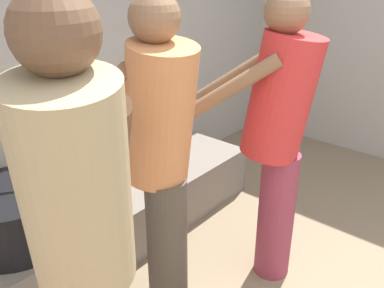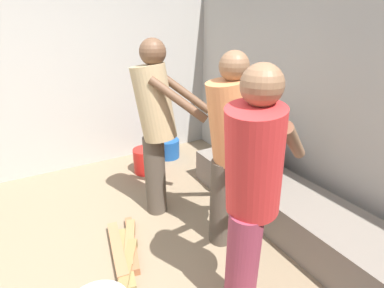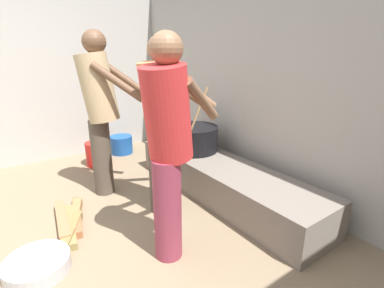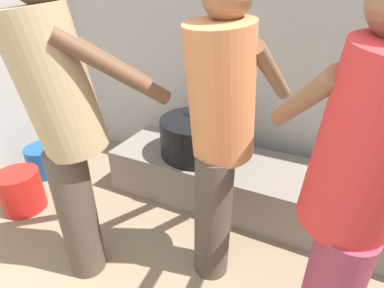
% 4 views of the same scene
% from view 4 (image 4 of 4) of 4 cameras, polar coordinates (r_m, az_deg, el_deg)
% --- Properties ---
extents(block_enclosure_rear, '(5.05, 0.20, 2.39)m').
position_cam_4_polar(block_enclosure_rear, '(2.38, 22.14, 18.72)').
color(block_enclosure_rear, '#ADA8A0').
rests_on(block_enclosure_rear, ground_plane).
extents(hearth_ledge, '(2.33, 0.60, 0.35)m').
position_cam_4_polar(hearth_ledge, '(2.27, 13.08, -8.41)').
color(hearth_ledge, slate).
rests_on(hearth_ledge, ground_plane).
extents(cooking_pot_main, '(0.57, 0.57, 0.74)m').
position_cam_4_polar(cooking_pot_main, '(2.25, 1.03, 1.49)').
color(cooking_pot_main, black).
rests_on(cooking_pot_main, hearth_ledge).
extents(cook_in_tan_shirt, '(0.67, 0.73, 1.65)m').
position_cam_4_polar(cook_in_tan_shirt, '(1.50, -23.49, 4.12)').
color(cook_in_tan_shirt, '#4C4238').
rests_on(cook_in_tan_shirt, ground_plane).
extents(cook_in_red_shirt, '(0.58, 0.73, 1.57)m').
position_cam_4_polar(cook_in_red_shirt, '(1.10, 29.02, -8.47)').
color(cook_in_red_shirt, '#8C3347').
rests_on(cook_in_red_shirt, ground_plane).
extents(cook_in_orange_shirt, '(0.43, 0.70, 1.58)m').
position_cam_4_polar(cook_in_orange_shirt, '(1.40, 5.47, 2.96)').
color(cook_in_orange_shirt, '#4C4238').
rests_on(cook_in_orange_shirt, ground_plane).
extents(bucket_blue_plastic, '(0.32, 0.32, 0.26)m').
position_cam_4_polar(bucket_blue_plastic, '(2.97, -26.45, -2.74)').
color(bucket_blue_plastic, '#194C99').
rests_on(bucket_blue_plastic, ground_plane).
extents(bucket_red_plastic, '(0.30, 0.30, 0.31)m').
position_cam_4_polar(bucket_red_plastic, '(2.57, -30.22, -7.86)').
color(bucket_red_plastic, red).
rests_on(bucket_red_plastic, ground_plane).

